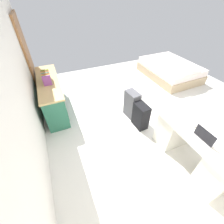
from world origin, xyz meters
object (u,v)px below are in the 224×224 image
Objects in this scene: desk at (195,147)px; computer_mouse at (193,126)px; laptop at (206,137)px; suitcase_black at (141,116)px; figurine_small at (45,71)px; suitcase_spare_grey at (132,105)px; credenza at (52,95)px; bed at (170,70)px.

computer_mouse reaches higher than desk.
laptop reaches higher than computer_mouse.
suitcase_black is at bearing 13.68° from laptop.
laptop reaches higher than figurine_small.
suitcase_spare_grey is 1.69m from laptop.
laptop is (-2.64, -1.97, 0.38)m from credenza.
desk is 4.63× the size of laptop.
suitcase_black is (1.12, 0.36, -0.09)m from desk.
desk is at bearing -170.22° from computer_mouse.
suitcase_spare_grey is (-1.03, -1.66, -0.07)m from credenza.
desk reaches higher than suitcase_black.
figurine_small is (3.08, 1.97, 0.07)m from laptop.
desk is 0.40m from computer_mouse.
credenza is 3.87m from bed.
bed is 6.14× the size of laptop.
figurine_small is at bearing 41.71° from suitcase_spare_grey.
suitcase_black is at bearing -137.99° from figurine_small.
bed is at bearing -92.77° from figurine_small.
computer_mouse reaches higher than suitcase_spare_grey.
figurine_small is at bearing 34.70° from computer_mouse.
figurine_small is at bearing 87.23° from bed.
credenza is 18.00× the size of computer_mouse.
bed is 2.89× the size of suitcase_spare_grey.
computer_mouse is at bearing -172.34° from suitcase_spare_grey.
computer_mouse is at bearing 10.58° from desk.
suitcase_black is 1.35m from laptop.
computer_mouse is (0.16, 0.03, 0.36)m from desk.
laptop reaches higher than suitcase_black.
suitcase_spare_grey is 2.12× the size of laptop.
credenza reaches higher than suitcase_black.
desk is 0.41m from laptop.
bed is 3.49m from laptop.
desk is at bearing -141.26° from credenza.
credenza is 0.94× the size of bed.
suitcase_spare_grey is at bearing 120.41° from bed.
laptop is at bearing 145.16° from desk.
suitcase_spare_grey is 1.45m from computer_mouse.
desk is at bearing -172.75° from suitcase_spare_grey.
computer_mouse is (-0.96, -0.33, 0.46)m from suitcase_black.
credenza reaches higher than bed.
laptop is at bearing -169.26° from suitcase_black.
credenza is at bearing 39.38° from computer_mouse.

